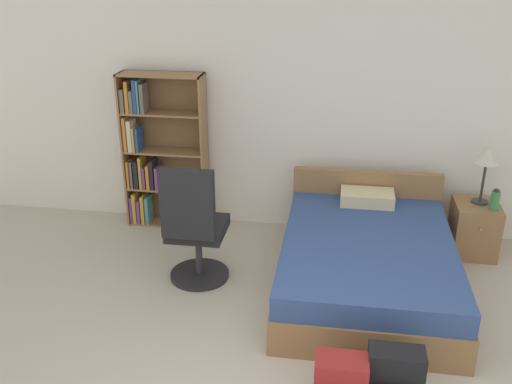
{
  "coord_description": "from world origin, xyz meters",
  "views": [
    {
      "loc": [
        0.23,
        -2.28,
        2.69
      ],
      "look_at": [
        -0.43,
        1.98,
        0.87
      ],
      "focal_mm": 40.0,
      "sensor_mm": 36.0,
      "label": 1
    }
  ],
  "objects_px": {
    "backpack_red": "(341,383)",
    "bed": "(366,260)",
    "office_chair": "(195,230)",
    "water_bottle": "(495,200)",
    "nightstand": "(474,228)",
    "backpack_black": "(395,377)",
    "table_lamp": "(487,158)",
    "bookshelf": "(155,153)"
  },
  "relations": [
    {
      "from": "bookshelf",
      "to": "backpack_red",
      "type": "relative_size",
      "value": 4.71
    },
    {
      "from": "backpack_black",
      "to": "table_lamp",
      "type": "bearing_deg",
      "value": 67.54
    },
    {
      "from": "bed",
      "to": "office_chair",
      "type": "height_order",
      "value": "office_chair"
    },
    {
      "from": "bookshelf",
      "to": "office_chair",
      "type": "distance_m",
      "value": 1.36
    },
    {
      "from": "backpack_red",
      "to": "office_chair",
      "type": "bearing_deg",
      "value": 134.77
    },
    {
      "from": "backpack_red",
      "to": "bed",
      "type": "bearing_deg",
      "value": 82.63
    },
    {
      "from": "bookshelf",
      "to": "bed",
      "type": "distance_m",
      "value": 2.42
    },
    {
      "from": "nightstand",
      "to": "water_bottle",
      "type": "height_order",
      "value": "water_bottle"
    },
    {
      "from": "nightstand",
      "to": "table_lamp",
      "type": "height_order",
      "value": "table_lamp"
    },
    {
      "from": "bed",
      "to": "water_bottle",
      "type": "xyz_separation_m",
      "value": [
        1.14,
        0.66,
        0.36
      ]
    },
    {
      "from": "bookshelf",
      "to": "water_bottle",
      "type": "relative_size",
      "value": 7.99
    },
    {
      "from": "backpack_black",
      "to": "backpack_red",
      "type": "distance_m",
      "value": 0.35
    },
    {
      "from": "bed",
      "to": "table_lamp",
      "type": "bearing_deg",
      "value": 37.39
    },
    {
      "from": "table_lamp",
      "to": "office_chair",
      "type": "bearing_deg",
      "value": -158.62
    },
    {
      "from": "bookshelf",
      "to": "table_lamp",
      "type": "bearing_deg",
      "value": -2.68
    },
    {
      "from": "office_chair",
      "to": "bed",
      "type": "bearing_deg",
      "value": 7.02
    },
    {
      "from": "water_bottle",
      "to": "backpack_black",
      "type": "xyz_separation_m",
      "value": [
        -0.99,
        -2.03,
        -0.43
      ]
    },
    {
      "from": "office_chair",
      "to": "backpack_red",
      "type": "relative_size",
      "value": 3.31
    },
    {
      "from": "bed",
      "to": "nightstand",
      "type": "height_order",
      "value": "bed"
    },
    {
      "from": "bookshelf",
      "to": "backpack_red",
      "type": "xyz_separation_m",
      "value": [
        1.97,
        -2.42,
        -0.63
      ]
    },
    {
      "from": "water_bottle",
      "to": "backpack_red",
      "type": "height_order",
      "value": "water_bottle"
    },
    {
      "from": "bed",
      "to": "backpack_black",
      "type": "relative_size",
      "value": 5.35
    },
    {
      "from": "bed",
      "to": "table_lamp",
      "type": "relative_size",
      "value": 3.69
    },
    {
      "from": "office_chair",
      "to": "water_bottle",
      "type": "xyz_separation_m",
      "value": [
        2.6,
        0.84,
        0.09
      ]
    },
    {
      "from": "nightstand",
      "to": "backpack_red",
      "type": "distance_m",
      "value": 2.55
    },
    {
      "from": "water_bottle",
      "to": "table_lamp",
      "type": "bearing_deg",
      "value": 121.78
    },
    {
      "from": "office_chair",
      "to": "nightstand",
      "type": "distance_m",
      "value": 2.68
    },
    {
      "from": "nightstand",
      "to": "water_bottle",
      "type": "bearing_deg",
      "value": -45.55
    },
    {
      "from": "nightstand",
      "to": "backpack_red",
      "type": "relative_size",
      "value": 1.5
    },
    {
      "from": "table_lamp",
      "to": "backpack_black",
      "type": "relative_size",
      "value": 1.45
    },
    {
      "from": "nightstand",
      "to": "backpack_red",
      "type": "bearing_deg",
      "value": -118.61
    },
    {
      "from": "nightstand",
      "to": "backpack_black",
      "type": "distance_m",
      "value": 2.32
    },
    {
      "from": "bed",
      "to": "office_chair",
      "type": "relative_size",
      "value": 1.78
    },
    {
      "from": "backpack_red",
      "to": "water_bottle",
      "type": "bearing_deg",
      "value": 57.84
    },
    {
      "from": "nightstand",
      "to": "backpack_red",
      "type": "xyz_separation_m",
      "value": [
        -1.22,
        -2.23,
        -0.09
      ]
    },
    {
      "from": "bookshelf",
      "to": "backpack_red",
      "type": "distance_m",
      "value": 3.18
    },
    {
      "from": "office_chair",
      "to": "nightstand",
      "type": "bearing_deg",
      "value": 20.92
    },
    {
      "from": "water_bottle",
      "to": "bookshelf",
      "type": "bearing_deg",
      "value": 174.85
    },
    {
      "from": "nightstand",
      "to": "water_bottle",
      "type": "distance_m",
      "value": 0.39
    },
    {
      "from": "bed",
      "to": "office_chair",
      "type": "distance_m",
      "value": 1.5
    },
    {
      "from": "water_bottle",
      "to": "backpack_red",
      "type": "distance_m",
      "value": 2.54
    },
    {
      "from": "office_chair",
      "to": "water_bottle",
      "type": "distance_m",
      "value": 2.74
    }
  ]
}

